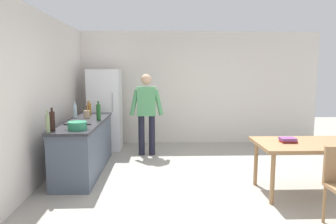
{
  "coord_description": "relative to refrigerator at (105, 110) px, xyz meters",
  "views": [
    {
      "loc": [
        -0.71,
        -4.51,
        1.76
      ],
      "look_at": [
        -0.52,
        1.37,
        0.98
      ],
      "focal_mm": 32.88,
      "sensor_mm": 36.0,
      "label": 1
    }
  ],
  "objects": [
    {
      "name": "ground_plane",
      "position": [
        1.9,
        -2.4,
        -0.9
      ],
      "size": [
        14.0,
        14.0,
        0.0
      ],
      "primitive_type": "plane",
      "color": "#9E998E"
    },
    {
      "name": "wall_back",
      "position": [
        1.9,
        0.6,
        0.45
      ],
      "size": [
        6.4,
        0.12,
        2.7
      ],
      "primitive_type": "cube",
      "color": "silver",
      "rests_on": "ground_plane"
    },
    {
      "name": "wall_left",
      "position": [
        -0.7,
        -2.2,
        0.45
      ],
      "size": [
        0.12,
        5.6,
        2.7
      ],
      "primitive_type": "cube",
      "color": "silver",
      "rests_on": "ground_plane"
    },
    {
      "name": "kitchen_counter",
      "position": [
        -0.1,
        -1.6,
        -0.45
      ],
      "size": [
        0.64,
        2.2,
        0.9
      ],
      "color": "#4C5666",
      "rests_on": "ground_plane"
    },
    {
      "name": "refrigerator",
      "position": [
        0.0,
        0.0,
        0.0
      ],
      "size": [
        0.7,
        0.67,
        1.8
      ],
      "color": "white",
      "rests_on": "ground_plane"
    },
    {
      "name": "person",
      "position": [
        0.95,
        -0.55,
        0.08
      ],
      "size": [
        0.7,
        0.22,
        1.7
      ],
      "color": "#1E1E2D",
      "rests_on": "ground_plane"
    },
    {
      "name": "dining_table",
      "position": [
        3.3,
        -2.7,
        -0.23
      ],
      "size": [
        1.4,
        0.9,
        0.75
      ],
      "color": "#9E754C",
      "rests_on": "ground_plane"
    },
    {
      "name": "cooking_pot",
      "position": [
        -0.0,
        -2.4,
        0.06
      ],
      "size": [
        0.4,
        0.28,
        0.12
      ],
      "color": "#2D845B",
      "rests_on": "kitchen_counter"
    },
    {
      "name": "utensil_jar",
      "position": [
        -0.12,
        -1.26,
        0.08
      ],
      "size": [
        0.11,
        0.11,
        0.32
      ],
      "color": "tan",
      "rests_on": "kitchen_counter"
    },
    {
      "name": "bottle_wine_green",
      "position": [
        0.14,
        -1.5,
        0.15
      ],
      "size": [
        0.08,
        0.08,
        0.34
      ],
      "color": "#1E5123",
      "rests_on": "kitchen_counter"
    },
    {
      "name": "bottle_vinegar_tall",
      "position": [
        -0.35,
        -2.62,
        0.14
      ],
      "size": [
        0.06,
        0.06,
        0.32
      ],
      "color": "gray",
      "rests_on": "kitchen_counter"
    },
    {
      "name": "bottle_beer_brown",
      "position": [
        -0.18,
        -0.93,
        0.11
      ],
      "size": [
        0.06,
        0.06,
        0.26
      ],
      "color": "#5B3314",
      "rests_on": "kitchen_counter"
    },
    {
      "name": "bottle_water_clear",
      "position": [
        -0.34,
        -1.23,
        0.13
      ],
      "size": [
        0.07,
        0.07,
        0.3
      ],
      "color": "silver",
      "rests_on": "kitchen_counter"
    },
    {
      "name": "bottle_oil_amber",
      "position": [
        -0.18,
        -0.79,
        0.12
      ],
      "size": [
        0.06,
        0.06,
        0.28
      ],
      "color": "#996619",
      "rests_on": "kitchen_counter"
    },
    {
      "name": "bottle_wine_dark",
      "position": [
        -0.34,
        -2.47,
        0.15
      ],
      "size": [
        0.08,
        0.08,
        0.34
      ],
      "color": "black",
      "rests_on": "kitchen_counter"
    },
    {
      "name": "book_stack",
      "position": [
        3.05,
        -2.67,
        -0.12
      ],
      "size": [
        0.23,
        0.16,
        0.07
      ],
      "color": "#B22D28",
      "rests_on": "dining_table"
    }
  ]
}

